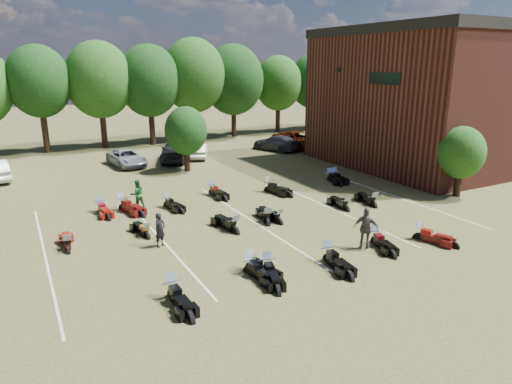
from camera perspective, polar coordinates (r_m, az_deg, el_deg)
ground at (r=23.36m, az=9.39°, el=-4.51°), size 160.00×160.00×0.00m
car_2 at (r=38.26m, az=-15.85°, el=4.12°), size 2.72×4.95×1.31m
car_3 at (r=39.27m, az=-10.18°, el=4.96°), size 3.95×5.85×1.57m
car_4 at (r=39.97m, az=-10.13°, el=5.09°), size 3.18×4.71×1.49m
car_5 at (r=40.27m, az=-7.16°, el=5.16°), size 2.87×4.14×1.29m
car_6 at (r=44.83m, az=5.23°, el=6.50°), size 3.21×6.00×1.60m
car_7 at (r=43.53m, az=2.54°, el=6.16°), size 3.60×5.30×1.42m
person_black at (r=21.05m, az=-11.92°, el=-4.66°), size 0.69×0.61×1.58m
person_green at (r=26.69m, az=-14.61°, el=-0.28°), size 0.89×0.72×1.72m
person_grey at (r=20.93m, az=13.59°, el=-4.43°), size 1.09×1.14×1.90m
motorcycle_0 at (r=16.87m, az=-10.42°, el=-12.93°), size 0.82×2.35×1.30m
motorcycle_1 at (r=18.68m, az=-0.61°, el=-9.66°), size 1.13×2.23×1.19m
motorcycle_2 at (r=18.37m, az=-0.91°, el=-10.13°), size 1.02×2.16×1.16m
motorcycle_3 at (r=18.33m, az=1.40°, el=-10.19°), size 1.31×2.35×1.25m
motorcycle_4 at (r=19.59m, az=8.96°, el=-8.61°), size 1.08×2.45×1.32m
motorcycle_5 at (r=21.91m, az=14.61°, el=-6.24°), size 1.25×2.32×1.23m
motorcycle_6 at (r=23.03m, az=19.67°, el=-5.57°), size 1.40×2.31×1.23m
motorcycle_7 at (r=21.91m, az=-22.37°, el=-6.95°), size 0.78×2.17×1.19m
motorcycle_8 at (r=22.43m, az=-13.44°, el=-5.62°), size 0.92×2.14×1.15m
motorcycle_9 at (r=23.63m, az=1.45°, el=-4.05°), size 1.43×2.45×1.30m
motorcycle_10 at (r=22.46m, az=-2.64°, el=-5.15°), size 1.08×2.51×1.36m
motorcycle_11 at (r=23.73m, az=2.89°, el=-3.98°), size 0.93×2.18×1.18m
motorcycle_12 at (r=26.26m, az=11.20°, el=-2.30°), size 0.94×2.28×1.24m
motorcycle_13 at (r=27.28m, az=14.48°, el=-1.82°), size 1.15×2.40×1.29m
motorcycle_14 at (r=26.95m, az=-16.26°, el=-2.17°), size 1.57×2.62×1.39m
motorcycle_15 at (r=27.04m, az=-18.86°, el=-2.33°), size 0.89×2.30×1.26m
motorcycle_16 at (r=26.93m, az=-11.06°, el=-1.83°), size 1.15×2.27×1.21m
motorcycle_17 at (r=29.05m, az=-5.54°, el=-0.29°), size 0.93×2.41×1.32m
motorcycle_18 at (r=29.53m, az=1.55°, el=0.05°), size 1.44×2.57×1.37m
motorcycle_19 at (r=32.70m, az=9.20°, el=1.41°), size 1.13×2.30×1.23m
motorcycle_20 at (r=33.02m, az=9.78°, el=1.53°), size 1.02×2.24×1.20m
brick_building at (r=44.27m, az=25.80°, el=10.85°), size 25.40×15.20×10.70m
tree_line at (r=47.94m, az=-13.39°, el=13.38°), size 56.00×6.00×9.79m
young_tree_near_building at (r=30.65m, az=24.31°, el=4.51°), size 2.80×2.80×4.16m
young_tree_midfield at (r=35.06m, az=-8.76°, el=7.56°), size 3.20×3.20×4.70m
parking_lines at (r=24.20m, az=-0.62°, el=-3.55°), size 20.10×14.00×0.01m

